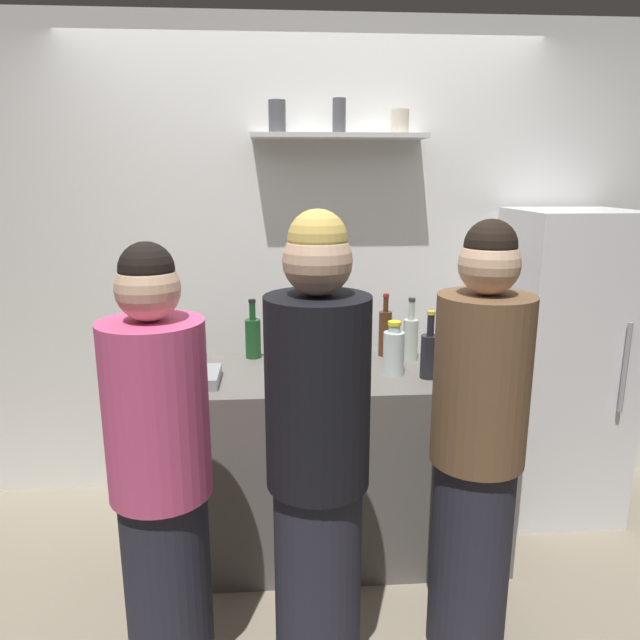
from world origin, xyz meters
The scene contains 14 objects.
ground_plane centered at (0.00, 0.00, 0.00)m, with size 5.28×5.28×0.00m, color gray.
back_wall_assembly centered at (0.00, 1.25, 1.30)m, with size 4.80×0.32×2.60m.
refrigerator centered at (1.34, 0.85, 0.81)m, with size 0.58×0.61×1.63m.
counter centered at (0.03, 0.54, 0.45)m, with size 1.72×0.63×0.91m, color #66605B.
baking_pan centered at (-0.59, 0.44, 0.93)m, with size 0.34×0.24×0.05m, color gray.
utensil_holder centered at (-0.07, 0.34, 0.97)m, with size 0.11×0.11×0.22m.
wine_bottle_pale_glass centered at (0.49, 0.70, 1.02)m, with size 0.07×0.07×0.31m.
wine_bottle_green_glass centered at (-0.29, 0.79, 1.02)m, with size 0.08×0.08×0.30m.
wine_bottle_amber_glass centered at (0.37, 0.78, 1.03)m, with size 0.06×0.06×0.32m.
wine_bottle_dark_glass centered at (0.51, 0.43, 1.02)m, with size 0.08×0.08×0.31m.
water_bottle_plastic centered at (0.36, 0.49, 1.02)m, with size 0.10×0.10×0.25m.
person_blonde centered at (-0.04, -0.27, 0.84)m, with size 0.34×0.34×1.70m.
person_brown_jacket centered at (0.56, -0.11, 0.82)m, with size 0.34×0.34×1.65m.
person_pink_top centered at (-0.56, -0.22, 0.79)m, with size 0.34×0.34×1.60m.
Camera 1 is at (-0.16, -2.06, 1.79)m, focal length 33.31 mm.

